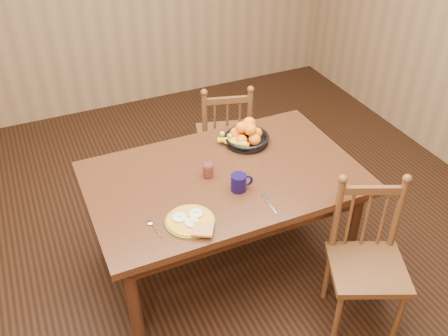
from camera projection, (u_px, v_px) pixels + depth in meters
name	position (u px, v px, depth m)	size (l,w,h in m)	color
room	(224.00, 82.00, 2.59)	(4.52, 5.02, 2.72)	black
dining_table	(224.00, 186.00, 3.00)	(1.60, 1.00, 0.75)	black
chair_far	(225.00, 136.00, 3.88)	(0.50, 0.48, 0.90)	#4D2917
chair_near	(367.00, 261.00, 2.80)	(0.54, 0.53, 0.92)	#4D2917
breakfast_plate	(191.00, 221.00, 2.60)	(0.26, 0.31, 0.04)	#59601E
fork	(269.00, 202.00, 2.74)	(0.03, 0.18, 0.00)	silver
spoon	(152.00, 225.00, 2.58)	(0.04, 0.16, 0.01)	silver
coffee_mug	(239.00, 182.00, 2.80)	(0.13, 0.09, 0.10)	black
juice_glass	(208.00, 170.00, 2.91)	(0.06, 0.06, 0.09)	silver
fruit_bowl	(246.00, 136.00, 3.19)	(0.32, 0.29, 0.17)	black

